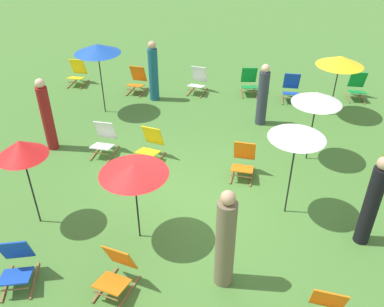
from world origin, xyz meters
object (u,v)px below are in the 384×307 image
(deckchair_2, at_px, (151,145))
(deckchair_7, at_px, (243,161))
(deckchair_6, at_px, (77,73))
(deckchair_10, at_px, (16,265))
(deckchair_1, at_px, (291,88))
(deckchair_13, at_px, (249,82))
(deckchair_4, at_px, (137,81))
(deckchair_12, at_px, (116,272))
(umbrella_2, at_px, (298,133))
(deckchair_9, at_px, (198,81))
(umbrella_3, at_px, (97,49))
(deckchair_8, at_px, (357,87))
(umbrella_1, at_px, (21,149))
(umbrella_0, at_px, (317,98))
(person_2, at_px, (225,242))
(umbrella_5, at_px, (340,61))
(person_4, at_px, (47,116))
(umbrella_4, at_px, (134,169))
(person_0, at_px, (263,96))
(deckchair_0, at_px, (104,140))
(person_1, at_px, (372,203))
(person_3, at_px, (153,72))

(deckchair_2, distance_m, deckchair_7, 2.24)
(deckchair_6, relative_size, deckchair_10, 0.96)
(deckchair_1, height_order, deckchair_13, same)
(deckchair_4, relative_size, deckchair_12, 0.98)
(deckchair_13, bearing_deg, umbrella_2, -88.19)
(deckchair_9, bearing_deg, deckchair_1, 8.10)
(deckchair_10, xyz_separation_m, umbrella_3, (-0.65, 6.09, 1.51))
(deckchair_8, xyz_separation_m, umbrella_1, (-7.09, -6.80, 1.32))
(deckchair_13, bearing_deg, deckchair_6, 173.60)
(deckchair_10, bearing_deg, deckchair_9, 59.77)
(umbrella_3, bearing_deg, umbrella_0, -15.86)
(umbrella_1, distance_m, person_2, 3.86)
(deckchair_12, xyz_separation_m, umbrella_5, (4.17, 6.83, 1.24))
(umbrella_2, xyz_separation_m, person_4, (-5.69, 1.54, -0.93))
(deckchair_9, xyz_separation_m, umbrella_5, (3.99, -0.94, 1.24))
(umbrella_1, height_order, umbrella_4, umbrella_1)
(deckchair_4, relative_size, person_0, 0.49)
(deckchair_4, xyz_separation_m, umbrella_2, (4.50, -5.17, 1.46))
(deckchair_0, xyz_separation_m, umbrella_1, (-0.44, -2.59, 1.32))
(deckchair_4, relative_size, umbrella_0, 0.48)
(deckchair_8, relative_size, umbrella_0, 0.48)
(deckchair_1, xyz_separation_m, person_1, (1.04, -5.92, 0.53))
(person_1, height_order, person_3, person_1)
(deckchair_1, bearing_deg, umbrella_2, -93.58)
(deckchair_4, relative_size, umbrella_4, 0.50)
(deckchair_8, xyz_separation_m, umbrella_0, (-1.75, -3.71, 1.24))
(umbrella_3, bearing_deg, person_4, -106.67)
(deckchair_10, bearing_deg, deckchair_0, 71.54)
(deckchair_8, distance_m, person_1, 6.45)
(deckchair_7, distance_m, umbrella_3, 5.07)
(deckchair_9, distance_m, deckchair_13, 1.62)
(deckchair_13, height_order, umbrella_2, umbrella_2)
(deckchair_8, height_order, umbrella_0, umbrella_0)
(deckchair_2, distance_m, person_0, 3.41)
(deckchair_13, xyz_separation_m, umbrella_0, (1.55, -3.56, 1.24))
(deckchair_0, bearing_deg, deckchair_8, 35.49)
(person_1, bearing_deg, deckchair_7, -153.17)
(deckchair_9, distance_m, deckchair_10, 8.09)
(umbrella_1, relative_size, person_4, 1.00)
(umbrella_1, bearing_deg, deckchair_7, 29.61)
(deckchair_6, distance_m, deckchair_13, 5.64)
(deckchair_1, distance_m, person_3, 4.22)
(deckchair_0, bearing_deg, deckchair_6, 123.49)
(umbrella_2, xyz_separation_m, person_0, (-0.56, 3.65, -1.01))
(umbrella_2, distance_m, person_1, 1.76)
(deckchair_12, bearing_deg, deckchair_1, 81.35)
(deckchair_10, bearing_deg, umbrella_4, 20.68)
(deckchair_1, relative_size, deckchair_12, 0.98)
(deckchair_12, distance_m, person_3, 7.13)
(person_4, bearing_deg, deckchair_10, -99.94)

